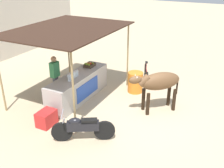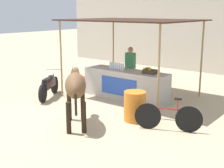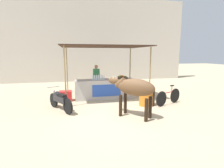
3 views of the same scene
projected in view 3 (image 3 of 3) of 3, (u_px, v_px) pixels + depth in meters
The scene contains 12 objects.
ground_plane at pixel (116, 112), 6.81m from camera, with size 60.00×60.00×0.00m, color tan.
building_wall_far at pixel (91, 40), 14.24m from camera, with size 16.00×0.50×6.73m, color beige.
stall_counter at pixel (105, 89), 8.84m from camera, with size 3.00×0.82×0.96m.
stall_awning at pixel (104, 48), 8.79m from camera, with size 4.20×3.20×2.62m.
water_bottle_row at pixel (98, 78), 8.62m from camera, with size 0.61×0.07×0.25m.
fruit_crate at pixel (122, 77), 8.99m from camera, with size 0.44×0.32×0.18m.
vendor_behind_counter at pixel (96, 80), 9.43m from camera, with size 0.34×0.22×1.65m.
cooler_box at pixel (65, 96), 8.36m from camera, with size 0.60×0.44×0.48m, color red.
water_barrel at pixel (146, 96), 7.58m from camera, with size 0.59×0.59×0.81m, color orange.
cow at pixel (134, 88), 6.10m from camera, with size 1.54×1.55×1.44m.
motorcycle_parked at pixel (60, 100), 6.92m from camera, with size 1.01×1.60×0.90m.
bicycle_leaning at pixel (169, 97), 7.75m from camera, with size 1.53×0.72×0.85m.
Camera 3 is at (-1.57, -6.34, 2.22)m, focal length 28.00 mm.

